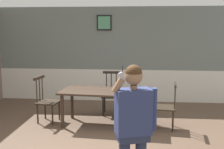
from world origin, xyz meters
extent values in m
cube|color=slate|center=(0.00, 3.48, 1.82)|extent=(6.76, 0.12, 1.79)
cube|color=silver|center=(0.00, 3.49, 0.46)|extent=(6.76, 0.14, 0.93)
cube|color=silver|center=(0.00, 3.46, 0.93)|extent=(6.76, 0.05, 0.06)
cube|color=black|center=(-0.18, 3.40, 2.27)|extent=(0.42, 0.03, 0.43)
cube|color=#549971|center=(-0.18, 3.39, 2.27)|extent=(0.34, 0.01, 0.35)
cube|color=#38281E|center=(0.06, 1.31, 0.75)|extent=(1.95, 1.01, 0.04)
cylinder|color=#38281E|center=(-0.81, 1.04, 0.37)|extent=(0.07, 0.07, 0.73)
cylinder|color=#38281E|center=(0.88, 0.91, 0.37)|extent=(0.07, 0.07, 0.73)
cylinder|color=#38281E|center=(-0.75, 1.71, 0.37)|extent=(0.07, 0.07, 0.73)
cylinder|color=#38281E|center=(0.93, 1.57, 0.37)|extent=(0.07, 0.07, 0.73)
cube|color=#2D2319|center=(-1.23, 1.41, 0.46)|extent=(0.51, 0.51, 0.03)
cube|color=#2D2319|center=(-1.43, 1.44, 1.01)|extent=(0.10, 0.45, 0.06)
cylinder|color=#2D2319|center=(-1.41, 1.57, 0.76)|extent=(0.02, 0.02, 0.57)
cylinder|color=#2D2319|center=(-1.43, 1.44, 0.76)|extent=(0.02, 0.02, 0.57)
cylinder|color=#2D2319|center=(-1.45, 1.31, 0.76)|extent=(0.02, 0.02, 0.57)
cylinder|color=#2D2319|center=(-1.02, 1.56, 0.22)|extent=(0.04, 0.04, 0.44)
cylinder|color=#2D2319|center=(-1.08, 1.20, 0.22)|extent=(0.04, 0.04, 0.44)
cylinder|color=#2D2319|center=(-1.38, 1.61, 0.22)|extent=(0.04, 0.04, 0.44)
cylinder|color=#2D2319|center=(-1.43, 1.26, 0.22)|extent=(0.04, 0.04, 0.44)
cube|color=black|center=(0.12, 2.09, 0.46)|extent=(0.42, 0.42, 0.03)
cube|color=black|center=(0.12, 2.28, 1.03)|extent=(0.42, 0.04, 0.06)
cylinder|color=black|center=(0.25, 2.28, 0.77)|extent=(0.02, 0.02, 0.58)
cylinder|color=black|center=(0.12, 2.28, 0.77)|extent=(0.02, 0.02, 0.58)
cylinder|color=black|center=(0.00, 2.28, 0.77)|extent=(0.02, 0.02, 0.58)
cylinder|color=black|center=(0.29, 1.92, 0.22)|extent=(0.04, 0.04, 0.45)
cylinder|color=black|center=(-0.04, 1.92, 0.22)|extent=(0.04, 0.04, 0.45)
cylinder|color=black|center=(0.29, 2.26, 0.22)|extent=(0.04, 0.04, 0.45)
cylinder|color=black|center=(-0.04, 2.26, 0.22)|extent=(0.04, 0.04, 0.45)
cube|color=#2D2319|center=(1.35, 1.21, 0.46)|extent=(0.51, 0.51, 0.03)
cube|color=#2D2319|center=(1.56, 1.18, 0.96)|extent=(0.10, 0.45, 0.06)
cylinder|color=#2D2319|center=(1.54, 1.05, 0.73)|extent=(0.02, 0.02, 0.51)
cylinder|color=#2D2319|center=(1.56, 1.18, 0.73)|extent=(0.02, 0.02, 0.51)
cylinder|color=#2D2319|center=(1.57, 1.32, 0.73)|extent=(0.02, 0.02, 0.51)
cylinder|color=#2D2319|center=(1.15, 1.05, 0.22)|extent=(0.04, 0.04, 0.44)
cylinder|color=#2D2319|center=(1.19, 1.41, 0.22)|extent=(0.04, 0.04, 0.44)
cylinder|color=#2D2319|center=(1.51, 1.00, 0.22)|extent=(0.04, 0.04, 0.44)
cylinder|color=#2D2319|center=(1.55, 1.36, 0.22)|extent=(0.04, 0.04, 0.44)
cube|color=#282E49|center=(0.73, -1.25, 0.77)|extent=(0.44, 0.32, 0.12)
cube|color=navy|center=(0.73, -1.25, 1.09)|extent=(0.48, 0.36, 0.57)
cylinder|color=navy|center=(0.98, -1.17, 1.10)|extent=(0.09, 0.09, 0.54)
cylinder|color=#936B4C|center=(0.55, -1.32, 1.43)|extent=(0.16, 0.08, 0.20)
cylinder|color=#936B4C|center=(0.73, -1.25, 1.40)|extent=(0.09, 0.09, 0.05)
sphere|color=#936B4C|center=(0.73, -1.25, 1.53)|extent=(0.22, 0.22, 0.22)
sphere|color=#472D19|center=(0.73, -1.25, 1.57)|extent=(0.21, 0.21, 0.21)
cube|color=#B7B7BC|center=(0.59, -1.32, 1.51)|extent=(0.10, 0.06, 0.17)
cylinder|color=black|center=(0.59, -1.32, 1.63)|extent=(0.01, 0.01, 0.08)
camera|label=1|loc=(0.77, -4.57, 2.09)|focal=44.82mm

